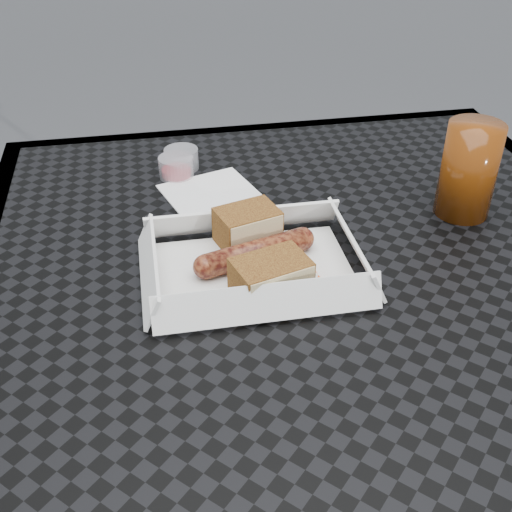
{
  "coord_description": "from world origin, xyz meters",
  "views": [
    {
      "loc": [
        -0.18,
        -0.6,
        1.18
      ],
      "look_at": [
        -0.07,
        -0.03,
        0.78
      ],
      "focal_mm": 45.0,
      "sensor_mm": 36.0,
      "label": 1
    }
  ],
  "objects_px": {
    "patio_table": "(309,307)",
    "food_tray": "(254,271)",
    "bratwurst": "(255,252)",
    "drink_glass": "(469,170)"
  },
  "relations": [
    {
      "from": "food_tray",
      "to": "drink_glass",
      "type": "distance_m",
      "value": 0.31
    },
    {
      "from": "food_tray",
      "to": "bratwurst",
      "type": "relative_size",
      "value": 1.49
    },
    {
      "from": "patio_table",
      "to": "drink_glass",
      "type": "bearing_deg",
      "value": 16.85
    },
    {
      "from": "drink_glass",
      "to": "food_tray",
      "type": "bearing_deg",
      "value": -163.97
    },
    {
      "from": "food_tray",
      "to": "bratwurst",
      "type": "distance_m",
      "value": 0.02
    },
    {
      "from": "bratwurst",
      "to": "drink_glass",
      "type": "distance_m",
      "value": 0.3
    },
    {
      "from": "food_tray",
      "to": "bratwurst",
      "type": "bearing_deg",
      "value": 75.36
    },
    {
      "from": "drink_glass",
      "to": "bratwurst",
      "type": "bearing_deg",
      "value": -166.38
    },
    {
      "from": "patio_table",
      "to": "food_tray",
      "type": "height_order",
      "value": "food_tray"
    },
    {
      "from": "patio_table",
      "to": "bratwurst",
      "type": "bearing_deg",
      "value": -177.05
    }
  ]
}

